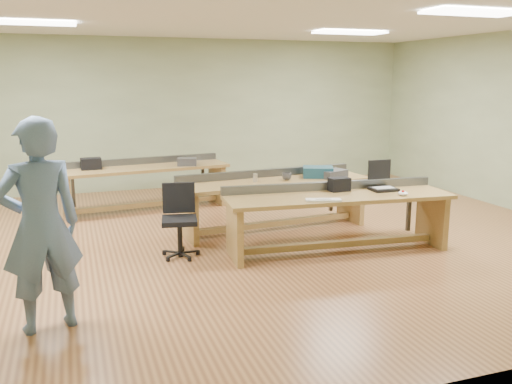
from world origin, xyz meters
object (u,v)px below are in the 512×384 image
task_chair (180,230)px  laptop_base (383,189)px  workbench_back (145,178)px  camera_bag (339,184)px  parts_bin_grey (333,174)px  workbench_front (337,209)px  person (41,226)px  drinks_can (255,178)px  workbench_mid (274,193)px  mug (287,176)px  parts_bin_teal (318,172)px

task_chair → laptop_base: bearing=1.1°
workbench_back → camera_bag: bearing=-60.5°
camera_bag → parts_bin_grey: (0.38, 0.94, -0.03)m
parts_bin_grey → camera_bag: bearing=-112.1°
workbench_front → parts_bin_grey: 1.26m
person → camera_bag: 3.86m
task_chair → camera_bag: bearing=3.0°
drinks_can → task_chair: bearing=-150.5°
workbench_mid → laptop_base: (1.10, -1.20, 0.21)m
workbench_mid → camera_bag: (0.52, -1.03, 0.28)m
person → mug: bearing=-159.2°
mug → workbench_back: bearing=132.7°
drinks_can → parts_bin_grey: bearing=-1.8°
workbench_mid → camera_bag: 1.19m
parts_bin_grey → drinks_can: drinks_can is taller
camera_bag → parts_bin_grey: 1.02m
workbench_back → workbench_mid: bearing=-56.1°
person → parts_bin_grey: 4.62m
laptop_base → camera_bag: size_ratio=1.26×
task_chair → mug: task_chair is taller
parts_bin_teal → drinks_can: size_ratio=3.77×
camera_bag → task_chair: 2.16m
workbench_back → drinks_can: drinks_can is taller
camera_bag → task_chair: camera_bag is taller
person → parts_bin_teal: 4.50m
camera_bag → workbench_back: bearing=125.2°
laptop_base → camera_bag: (-0.57, 0.16, 0.07)m
person → drinks_can: 3.64m
mug → drinks_can: size_ratio=1.17×
workbench_front → parts_bin_teal: parts_bin_teal is taller
mug → drinks_can: drinks_can is taller
workbench_back → parts_bin_teal: (2.34, -1.87, 0.27)m
task_chair → drinks_can: bearing=39.8°
parts_bin_teal → laptop_base: bearing=-72.1°
mug → person: bearing=-144.5°
parts_bin_grey → workbench_front: bearing=-113.9°
laptop_base → drinks_can: size_ratio=2.84×
workbench_mid → drinks_can: 0.41m
person → camera_bag: (3.61, 1.37, -0.11)m
camera_bag → mug: (-0.35, 0.96, -0.04)m
person → parts_bin_teal: size_ratio=4.30×
workbench_front → workbench_mid: size_ratio=1.03×
workbench_mid → task_chair: bearing=-158.6°
workbench_front → person: 3.71m
laptop_base → parts_bin_teal: parts_bin_teal is taller
person → task_chair: bearing=-147.8°
person → camera_bag: size_ratio=7.20×
task_chair → drinks_can: 1.51m
workbench_front → workbench_back: 3.71m
parts_bin_teal → parts_bin_grey: 0.22m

